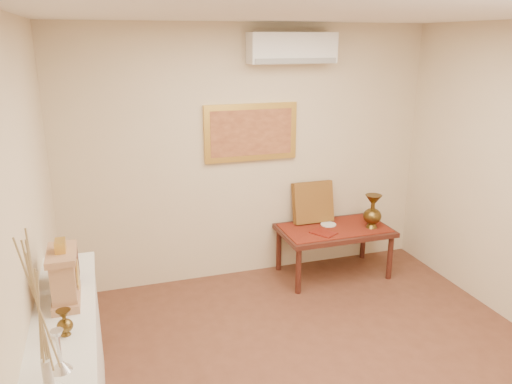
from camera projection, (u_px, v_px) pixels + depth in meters
name	position (u px, v px, depth m)	size (l,w,h in m)	color
ceiling	(365.00, 10.00, 2.87)	(4.50, 4.50, 0.00)	silver
wall_back	(250.00, 155.00, 5.32)	(4.00, 0.02, 2.70)	beige
wall_left	(19.00, 270.00, 2.68)	(0.02, 4.50, 2.70)	beige
white_vase	(42.00, 338.00, 1.91)	(0.18, 0.18, 0.93)	silver
candlestick	(59.00, 350.00, 2.42)	(0.11, 0.11, 0.22)	silver
brass_urn_small	(64.00, 319.00, 2.72)	(0.09, 0.09, 0.20)	brown
table_cloth	(335.00, 228.00, 5.46)	(1.14, 0.59, 0.01)	maroon
brass_urn_tall	(373.00, 208.00, 5.41)	(0.20, 0.20, 0.45)	brown
plate	(328.00, 224.00, 5.54)	(0.17, 0.17, 0.01)	silver
menu	(323.00, 233.00, 5.30)	(0.18, 0.25, 0.01)	#65150D
cushion	(313.00, 202.00, 5.58)	(0.46, 0.10, 0.46)	#5C2312
mantel_clock	(64.00, 276.00, 3.04)	(0.17, 0.36, 0.41)	tan
wooden_chest	(66.00, 264.00, 3.32)	(0.16, 0.21, 0.24)	tan
low_table	(334.00, 234.00, 5.48)	(1.20, 0.70, 0.55)	#451C14
painting	(251.00, 132.00, 5.22)	(1.00, 0.06, 0.60)	gold
ac_unit	(292.00, 48.00, 4.99)	(0.90, 0.25, 0.30)	white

